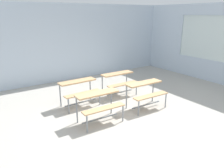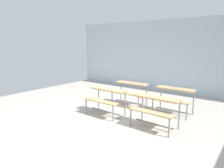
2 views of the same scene
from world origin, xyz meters
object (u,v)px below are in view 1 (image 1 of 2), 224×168
at_px(desk_bench_r0c1, 146,89).
at_px(desk_bench_r1c0, 79,87).
at_px(desk_bench_r0c0, 99,101).
at_px(desk_bench_r1c1, 119,79).

distance_m(desk_bench_r0c1, desk_bench_r1c0, 1.92).
bearing_deg(desk_bench_r0c0, desk_bench_r1c1, 41.11).
height_order(desk_bench_r0c0, desk_bench_r1c1, same).
xyz_separation_m(desk_bench_r1c0, desk_bench_r1c1, (1.46, 0.05, 0.00)).
bearing_deg(desk_bench_r1c0, desk_bench_r0c1, -40.57).
bearing_deg(desk_bench_r1c1, desk_bench_r0c0, -139.75).
bearing_deg(desk_bench_r0c0, desk_bench_r1c0, 89.42).
bearing_deg(desk_bench_r1c0, desk_bench_r1c1, 0.43).
relative_size(desk_bench_r0c0, desk_bench_r1c0, 1.00).
relative_size(desk_bench_r0c1, desk_bench_r1c0, 1.00).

